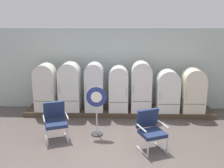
# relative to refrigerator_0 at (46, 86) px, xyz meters

# --- Properties ---
(ground) EXTENTS (12.00, 10.00, 0.05)m
(ground) POSITION_rel_refrigerator_0_xyz_m (2.40, -2.89, -0.99)
(ground) COLOR #534944
(back_wall) EXTENTS (11.76, 0.12, 2.80)m
(back_wall) POSITION_rel_refrigerator_0_xyz_m (2.40, 0.77, 0.44)
(back_wall) COLOR silver
(back_wall) RESTS_ON ground
(display_plinth) EXTENTS (6.17, 0.95, 0.15)m
(display_plinth) POSITION_rel_refrigerator_0_xyz_m (2.40, 0.13, -0.89)
(display_plinth) COLOR #4A3A2B
(display_plinth) RESTS_ON ground
(refrigerator_0) EXTENTS (0.66, 0.63, 1.54)m
(refrigerator_0) POSITION_rel_refrigerator_0_xyz_m (0.00, 0.00, 0.00)
(refrigerator_0) COLOR silver
(refrigerator_0) RESTS_ON display_plinth
(refrigerator_1) EXTENTS (0.67, 0.72, 1.58)m
(refrigerator_1) POSITION_rel_refrigerator_0_xyz_m (0.79, 0.05, 0.02)
(refrigerator_1) COLOR white
(refrigerator_1) RESTS_ON display_plinth
(refrigerator_2) EXTENTS (0.58, 0.63, 1.58)m
(refrigerator_2) POSITION_rel_refrigerator_0_xyz_m (1.60, -0.00, 0.03)
(refrigerator_2) COLOR white
(refrigerator_2) RESTS_ON display_plinth
(refrigerator_3) EXTENTS (0.61, 0.73, 1.47)m
(refrigerator_3) POSITION_rel_refrigerator_0_xyz_m (2.38, 0.05, -0.04)
(refrigerator_3) COLOR white
(refrigerator_3) RESTS_ON display_plinth
(refrigerator_4) EXTENTS (0.64, 0.66, 1.62)m
(refrigerator_4) POSITION_rel_refrigerator_0_xyz_m (3.11, 0.02, 0.05)
(refrigerator_4) COLOR white
(refrigerator_4) RESTS_ON display_plinth
(refrigerator_5) EXTENTS (0.71, 0.61, 1.36)m
(refrigerator_5) POSITION_rel_refrigerator_0_xyz_m (3.97, -0.01, -0.10)
(refrigerator_5) COLOR white
(refrigerator_5) RESTS_ON display_plinth
(refrigerator_6) EXTENTS (0.70, 0.69, 1.41)m
(refrigerator_6) POSITION_rel_refrigerator_0_xyz_m (4.78, 0.03, -0.08)
(refrigerator_6) COLOR silver
(refrigerator_6) RESTS_ON display_plinth
(armchair_left) EXTENTS (0.76, 0.80, 0.99)m
(armchair_left) POSITION_rel_refrigerator_0_xyz_m (0.74, -1.79, -0.43)
(armchair_left) COLOR silver
(armchair_left) RESTS_ON ground
(armchair_right) EXTENTS (0.77, 0.81, 0.99)m
(armchair_right) POSITION_rel_refrigerator_0_xyz_m (3.17, -2.29, -0.43)
(armchair_right) COLOR silver
(armchair_right) RESTS_ON ground
(sign_stand) EXTENTS (0.54, 0.32, 1.36)m
(sign_stand) POSITION_rel_refrigerator_0_xyz_m (1.81, -1.56, -0.26)
(sign_stand) COLOR #2D2D30
(sign_stand) RESTS_ON ground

